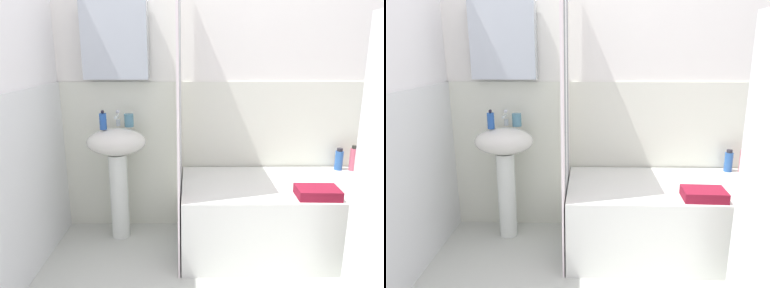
# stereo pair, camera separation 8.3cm
# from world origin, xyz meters

# --- Properties ---
(wall_back_tiled) EXTENTS (3.60, 0.18, 2.40)m
(wall_back_tiled) POSITION_xyz_m (-0.06, 1.26, 1.14)
(wall_back_tiled) COLOR white
(wall_back_tiled) RESTS_ON ground_plane
(sink) EXTENTS (0.44, 0.34, 0.87)m
(sink) POSITION_xyz_m (-1.07, 1.03, 0.64)
(sink) COLOR white
(sink) RESTS_ON ground_plane
(faucet) EXTENTS (0.03, 0.12, 0.12)m
(faucet) POSITION_xyz_m (-1.07, 1.11, 0.94)
(faucet) COLOR silver
(faucet) RESTS_ON sink
(soap_dispenser) EXTENTS (0.05, 0.05, 0.14)m
(soap_dispenser) POSITION_xyz_m (-1.15, 1.00, 0.94)
(soap_dispenser) COLOR #2552A4
(soap_dispenser) RESTS_ON sink
(toothbrush_cup) EXTENTS (0.07, 0.07, 0.10)m
(toothbrush_cup) POSITION_xyz_m (-0.98, 1.10, 0.92)
(toothbrush_cup) COLOR teal
(toothbrush_cup) RESTS_ON sink
(bathtub) EXTENTS (1.56, 0.75, 0.51)m
(bathtub) POSITION_xyz_m (0.20, 0.85, 0.26)
(bathtub) COLOR silver
(bathtub) RESTS_ON ground_plane
(shower_curtain) EXTENTS (0.01, 0.75, 2.00)m
(shower_curtain) POSITION_xyz_m (-0.59, 0.85, 1.00)
(shower_curtain) COLOR white
(shower_curtain) RESTS_ON ground_plane
(shampoo_bottle) EXTENTS (0.05, 0.05, 0.20)m
(shampoo_bottle) POSITION_xyz_m (0.88, 1.15, 0.61)
(shampoo_bottle) COLOR orange
(shampoo_bottle) RESTS_ON bathtub
(body_wash_bottle) EXTENTS (0.05, 0.05, 0.20)m
(body_wash_bottle) POSITION_xyz_m (0.76, 1.13, 0.61)
(body_wash_bottle) COLOR #C65369
(body_wash_bottle) RESTS_ON bathtub
(lotion_bottle) EXTENTS (0.06, 0.06, 0.18)m
(lotion_bottle) POSITION_xyz_m (0.66, 1.15, 0.60)
(lotion_bottle) COLOR #2B58A0
(lotion_bottle) RESTS_ON bathtub
(towel_folded) EXTENTS (0.27, 0.19, 0.06)m
(towel_folded) POSITION_xyz_m (0.30, 0.59, 0.55)
(towel_folded) COLOR maroon
(towel_folded) RESTS_ON bathtub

